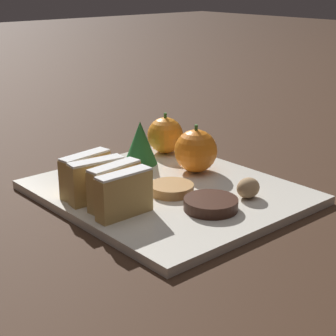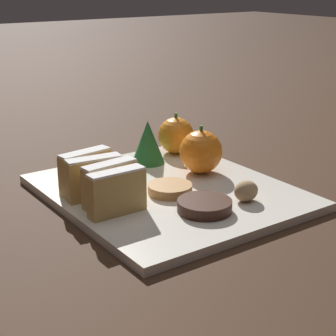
% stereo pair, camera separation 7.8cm
% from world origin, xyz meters
% --- Properties ---
extents(ground_plane, '(6.00, 6.00, 0.00)m').
position_xyz_m(ground_plane, '(0.00, 0.00, 0.00)').
color(ground_plane, '#382316').
extents(serving_platter, '(0.30, 0.34, 0.01)m').
position_xyz_m(serving_platter, '(0.00, 0.00, 0.01)').
color(serving_platter, silver).
rests_on(serving_platter, ground_plane).
extents(stollen_slice_front, '(0.08, 0.02, 0.06)m').
position_xyz_m(stollen_slice_front, '(-0.10, -0.04, 0.04)').
color(stollen_slice_front, tan).
rests_on(stollen_slice_front, serving_platter).
extents(stollen_slice_second, '(0.08, 0.03, 0.06)m').
position_xyz_m(stollen_slice_second, '(-0.10, -0.01, 0.04)').
color(stollen_slice_second, tan).
rests_on(stollen_slice_second, serving_platter).
extents(stollen_slice_third, '(0.08, 0.03, 0.06)m').
position_xyz_m(stollen_slice_third, '(-0.10, 0.03, 0.04)').
color(stollen_slice_third, tan).
rests_on(stollen_slice_third, serving_platter).
extents(stollen_slice_fourth, '(0.08, 0.03, 0.06)m').
position_xyz_m(stollen_slice_fourth, '(-0.10, 0.06, 0.04)').
color(stollen_slice_fourth, tan).
rests_on(stollen_slice_fourth, serving_platter).
extents(orange_near, '(0.07, 0.07, 0.07)m').
position_xyz_m(orange_near, '(0.08, 0.03, 0.04)').
color(orange_near, orange).
rests_on(orange_near, serving_platter).
extents(orange_far, '(0.06, 0.06, 0.07)m').
position_xyz_m(orange_far, '(0.11, 0.13, 0.04)').
color(orange_far, orange).
rests_on(orange_far, serving_platter).
extents(walnut, '(0.03, 0.03, 0.03)m').
position_xyz_m(walnut, '(0.06, -0.10, 0.03)').
color(walnut, tan).
rests_on(walnut, serving_platter).
extents(chocolate_cookie, '(0.07, 0.07, 0.01)m').
position_xyz_m(chocolate_cookie, '(-0.01, -0.09, 0.02)').
color(chocolate_cookie, '#381E14').
rests_on(chocolate_cookie, serving_platter).
extents(gingerbread_cookie, '(0.06, 0.06, 0.01)m').
position_xyz_m(gingerbread_cookie, '(-0.01, -0.02, 0.02)').
color(gingerbread_cookie, '#B27F47').
rests_on(gingerbread_cookie, serving_platter).
extents(evergreen_sprig, '(0.05, 0.05, 0.07)m').
position_xyz_m(evergreen_sprig, '(0.04, 0.11, 0.05)').
color(evergreen_sprig, '#23662D').
rests_on(evergreen_sprig, serving_platter).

